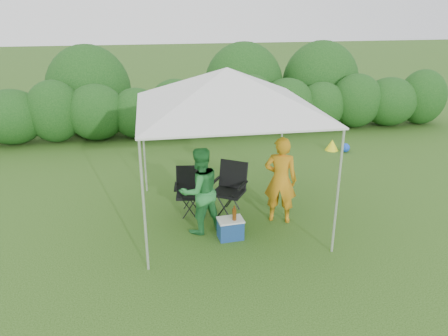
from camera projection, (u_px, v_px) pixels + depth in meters
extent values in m
plane|color=#375F1E|center=(232.00, 230.00, 7.91)|extent=(70.00, 70.00, 0.00)
ellipsoid|color=#1F4F19|center=(12.00, 117.00, 12.31)|extent=(1.80, 1.53, 1.57)
cylinder|color=#382616|center=(16.00, 139.00, 12.54)|extent=(0.12, 0.12, 0.30)
ellipsoid|color=#1F4F19|center=(54.00, 111.00, 12.45)|extent=(1.57, 1.34, 1.80)
cylinder|color=#382616|center=(58.00, 137.00, 12.73)|extent=(0.12, 0.12, 0.30)
ellipsoid|color=#1F4F19|center=(96.00, 112.00, 12.66)|extent=(1.72, 1.47, 1.65)
cylinder|color=#382616|center=(98.00, 135.00, 12.91)|extent=(0.12, 0.12, 0.30)
ellipsoid|color=#1F4F19|center=(136.00, 113.00, 12.87)|extent=(1.50, 1.28, 1.50)
cylinder|color=#382616|center=(138.00, 133.00, 13.09)|extent=(0.12, 0.12, 0.30)
ellipsoid|color=#1F4F19|center=(175.00, 108.00, 13.02)|extent=(1.65, 1.40, 1.73)
cylinder|color=#382616|center=(176.00, 131.00, 13.27)|extent=(0.12, 0.12, 0.30)
ellipsoid|color=#1F4F19|center=(214.00, 109.00, 13.23)|extent=(1.80, 1.53, 1.57)
cylinder|color=#382616|center=(214.00, 129.00, 13.46)|extent=(0.12, 0.12, 0.30)
ellipsoid|color=#1F4F19|center=(251.00, 104.00, 13.37)|extent=(1.58, 1.34, 1.80)
cylinder|color=#382616|center=(250.00, 127.00, 13.64)|extent=(0.12, 0.12, 0.30)
ellipsoid|color=#1F4F19|center=(287.00, 105.00, 13.58)|extent=(1.72, 1.47, 1.65)
cylinder|color=#382616|center=(286.00, 126.00, 13.82)|extent=(0.12, 0.12, 0.30)
ellipsoid|color=#1F4F19|center=(322.00, 106.00, 13.79)|extent=(1.50, 1.28, 1.50)
cylinder|color=#382616|center=(320.00, 124.00, 14.00)|extent=(0.12, 0.12, 0.30)
ellipsoid|color=#1F4F19|center=(356.00, 101.00, 13.93)|extent=(1.65, 1.40, 1.73)
cylinder|color=#382616|center=(354.00, 122.00, 14.19)|extent=(0.12, 0.12, 0.30)
ellipsoid|color=#1F4F19|center=(389.00, 102.00, 14.14)|extent=(1.80, 1.53, 1.57)
cylinder|color=#382616|center=(387.00, 121.00, 14.37)|extent=(0.12, 0.12, 0.30)
ellipsoid|color=#1F4F19|center=(422.00, 97.00, 14.28)|extent=(1.57, 1.34, 1.80)
cylinder|color=#382616|center=(419.00, 119.00, 14.55)|extent=(0.12, 0.12, 0.30)
cylinder|color=silver|center=(144.00, 208.00, 6.37)|extent=(0.04, 0.04, 2.10)
cylinder|color=silver|center=(338.00, 194.00, 6.85)|extent=(0.04, 0.04, 2.10)
cylinder|color=silver|center=(144.00, 145.00, 9.13)|extent=(0.04, 0.04, 2.10)
cylinder|color=silver|center=(282.00, 138.00, 9.60)|extent=(0.04, 0.04, 2.10)
cube|color=white|center=(227.00, 109.00, 7.60)|extent=(3.10, 3.10, 0.03)
pyramid|color=white|center=(227.00, 88.00, 7.47)|extent=(3.10, 3.10, 0.70)
cube|color=black|center=(229.00, 192.00, 8.36)|extent=(0.73, 0.72, 0.05)
cube|color=black|center=(233.00, 174.00, 8.45)|extent=(0.54, 0.42, 0.52)
cube|color=black|center=(215.00, 181.00, 8.39)|extent=(0.29, 0.42, 0.03)
cube|color=black|center=(243.00, 186.00, 8.19)|extent=(0.29, 0.42, 0.03)
cylinder|color=black|center=(213.00, 206.00, 8.32)|extent=(0.03, 0.03, 0.44)
cylinder|color=black|center=(235.00, 210.00, 8.16)|extent=(0.03, 0.03, 0.44)
cylinder|color=black|center=(222.00, 196.00, 8.72)|extent=(0.03, 0.03, 0.44)
cylinder|color=black|center=(244.00, 200.00, 8.56)|extent=(0.03, 0.03, 0.44)
cube|color=black|center=(189.00, 195.00, 8.37)|extent=(0.55, 0.52, 0.05)
cube|color=black|center=(189.00, 178.00, 8.46)|extent=(0.51, 0.20, 0.47)
cube|color=black|center=(176.00, 187.00, 8.29)|extent=(0.10, 0.42, 0.03)
cube|color=black|center=(203.00, 186.00, 8.31)|extent=(0.10, 0.42, 0.03)
cylinder|color=black|center=(178.00, 209.00, 8.24)|extent=(0.02, 0.02, 0.40)
cylinder|color=black|center=(200.00, 209.00, 8.25)|extent=(0.02, 0.02, 0.40)
cylinder|color=black|center=(179.00, 200.00, 8.63)|extent=(0.02, 0.02, 0.40)
cylinder|color=black|center=(201.00, 199.00, 8.64)|extent=(0.02, 0.02, 0.40)
imported|color=orange|center=(280.00, 180.00, 7.95)|extent=(0.70, 0.59, 1.64)
imported|color=#297F3B|center=(200.00, 191.00, 7.60)|extent=(0.93, 0.83, 1.57)
cube|color=navy|center=(230.00, 229.00, 7.58)|extent=(0.44, 0.33, 0.34)
cube|color=silver|center=(230.00, 220.00, 7.51)|extent=(0.46, 0.35, 0.03)
cylinder|color=#592D0C|center=(234.00, 213.00, 7.43)|extent=(0.07, 0.07, 0.27)
cone|color=yellow|center=(332.00, 145.00, 12.00)|extent=(0.36, 0.36, 0.30)
sphere|color=blue|center=(345.00, 148.00, 11.87)|extent=(0.24, 0.24, 0.24)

